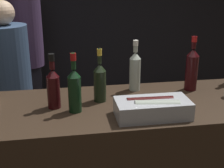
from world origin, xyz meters
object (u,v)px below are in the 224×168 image
at_px(champagne_bottle, 100,81).
at_px(white_wine_bottle, 135,69).
at_px(person_blond_tee, 28,49).
at_px(red_wine_bottle_black_foil, 53,86).
at_px(red_wine_bottle_tall, 192,68).
at_px(ice_bin_with_bottles, 153,108).
at_px(person_in_hoodie, 10,82).
at_px(red_wine_bottle_burgundy, 74,88).

distance_m(champagne_bottle, white_wine_bottle, 0.30).
bearing_deg(person_blond_tee, red_wine_bottle_black_foil, -95.95).
height_order(red_wine_bottle_tall, person_blond_tee, person_blond_tee).
xyz_separation_m(ice_bin_with_bottles, white_wine_bottle, (-0.00, 0.43, 0.09)).
distance_m(red_wine_bottle_tall, person_in_hoodie, 1.65).
xyz_separation_m(red_wine_bottle_burgundy, white_wine_bottle, (0.42, 0.29, 0.00)).
bearing_deg(person_in_hoodie, person_blond_tee, 7.00).
bearing_deg(champagne_bottle, ice_bin_with_bottles, -46.57).
bearing_deg(champagne_bottle, person_blond_tee, 109.39).
height_order(red_wine_bottle_burgundy, person_in_hoodie, person_in_hoodie).
xyz_separation_m(ice_bin_with_bottles, champagne_bottle, (-0.26, 0.27, 0.08)).
height_order(red_wine_bottle_black_foil, person_in_hoodie, person_in_hoodie).
bearing_deg(red_wine_bottle_black_foil, red_wine_bottle_tall, 9.45).
bearing_deg(ice_bin_with_bottles, red_wine_bottle_black_foil, 158.11).
relative_size(ice_bin_with_bottles, person_in_hoodie, 0.25).
xyz_separation_m(ice_bin_with_bottles, red_wine_bottle_black_foil, (-0.54, 0.22, 0.08)).
relative_size(red_wine_bottle_black_foil, person_blond_tee, 0.18).
distance_m(red_wine_bottle_burgundy, person_blond_tee, 1.86).
relative_size(red_wine_bottle_black_foil, person_in_hoodie, 0.20).
relative_size(white_wine_bottle, person_blond_tee, 0.18).
distance_m(red_wine_bottle_black_foil, white_wine_bottle, 0.58).
height_order(champagne_bottle, person_blond_tee, person_blond_tee).
relative_size(white_wine_bottle, person_in_hoodie, 0.21).
height_order(ice_bin_with_bottles, red_wine_bottle_burgundy, red_wine_bottle_burgundy).
xyz_separation_m(red_wine_bottle_black_foil, person_blond_tee, (-0.31, 1.72, -0.17)).
bearing_deg(person_in_hoodie, red_wine_bottle_black_foil, -141.90).
distance_m(person_in_hoodie, person_blond_tee, 0.68).
height_order(red_wine_bottle_black_foil, person_blond_tee, person_blond_tee).
bearing_deg(ice_bin_with_bottles, red_wine_bottle_tall, 44.49).
distance_m(ice_bin_with_bottles, white_wine_bottle, 0.44).
xyz_separation_m(red_wine_bottle_tall, person_in_hoodie, (-1.33, 0.92, -0.34)).
height_order(red_wine_bottle_burgundy, white_wine_bottle, red_wine_bottle_burgundy).
height_order(person_in_hoodie, person_blond_tee, person_blond_tee).
height_order(red_wine_bottle_black_foil, white_wine_bottle, white_wine_bottle).
relative_size(red_wine_bottle_burgundy, white_wine_bottle, 1.01).
distance_m(red_wine_bottle_burgundy, person_in_hoodie, 1.31).
xyz_separation_m(red_wine_bottle_black_foil, white_wine_bottle, (0.54, 0.21, 0.01)).
bearing_deg(red_wine_bottle_burgundy, person_in_hoodie, 115.10).
bearing_deg(red_wine_bottle_black_foil, person_blond_tee, 100.11).
xyz_separation_m(champagne_bottle, person_in_hoodie, (-0.70, 1.02, -0.32)).
distance_m(red_wine_bottle_tall, person_blond_tee, 2.00).
bearing_deg(person_in_hoodie, champagne_bottle, -128.74).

